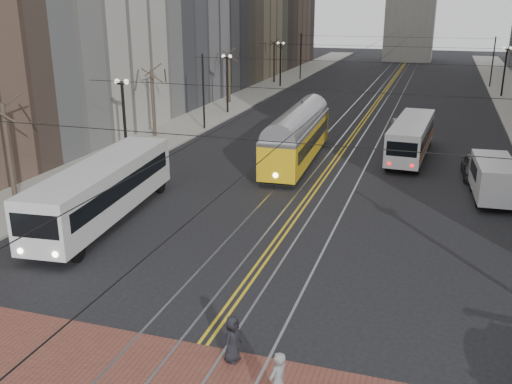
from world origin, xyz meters
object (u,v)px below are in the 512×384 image
Objects in this scene: sedan_grey at (476,166)px; sedan_silver at (403,129)px; streetcar at (297,141)px; rear_bus at (411,139)px; pedestrian_a at (232,339)px; transit_bus at (104,192)px; pedestrian_b at (278,383)px; cargo_van at (493,181)px.

sedan_silver is at bearing 114.94° from sedan_grey.
streetcar is 1.24× the size of rear_bus.
pedestrian_a is (3.74, -23.51, -0.73)m from streetcar.
transit_bus reaches higher than sedan_grey.
rear_bus is 5.60× the size of pedestrian_b.
transit_bus is 27.74m from sedan_silver.
cargo_van reaches higher than sedan_silver.
cargo_van is 16.05m from sedan_silver.
rear_bus is at bearing -90.96° from sedan_silver.
streetcar is 12.26m from sedan_silver.
streetcar reaches higher than rear_bus.
cargo_van is at bearing 20.91° from transit_bus.
pedestrian_a is at bearing -94.42° from rear_bus.
cargo_van reaches higher than pedestrian_a.
rear_bus is at bearing 4.63° from pedestrian_a.
pedestrian_b is (-6.78, -20.83, -0.22)m from cargo_van.
sedan_grey is at bearing -170.76° from pedestrian_b.
sedan_silver is (-1.00, 6.52, -0.63)m from rear_bus.
pedestrian_a reaches higher than sedan_grey.
transit_bus reaches higher than pedestrian_a.
rear_bus is (14.20, 17.87, -0.16)m from transit_bus.
cargo_van is (5.00, -8.36, -0.20)m from rear_bus.
transit_bus is 2.89× the size of sedan_grey.
transit_bus is 21.43m from cargo_van.
rear_bus is 2.35× the size of sedan_silver.
streetcar is 23.81m from pedestrian_a.
sedan_grey is at bearing -38.10° from rear_bus.
cargo_van reaches higher than pedestrian_b.
pedestrian_b is (-6.13, -25.34, 0.23)m from sedan_grey.
cargo_van is at bearing -175.19° from pedestrian_b.
sedan_silver is (-6.00, 14.88, -0.43)m from cargo_van.
transit_bus is 22.83m from rear_bus.
transit_bus is at bearing -117.87° from streetcar.
transit_bus reaches higher than rear_bus.
cargo_van is at bearing -77.72° from sedan_silver.
rear_bus reaches higher than sedan_silver.
streetcar is 8.31× the size of pedestrian_a.
pedestrian_a is (10.44, -9.48, -0.73)m from transit_bus.
transit_bus reaches higher than cargo_van.
cargo_van is 2.82× the size of pedestrian_b.
pedestrian_b is at bearing -90.09° from rear_bus.
rear_bus is at bearing 117.26° from cargo_van.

